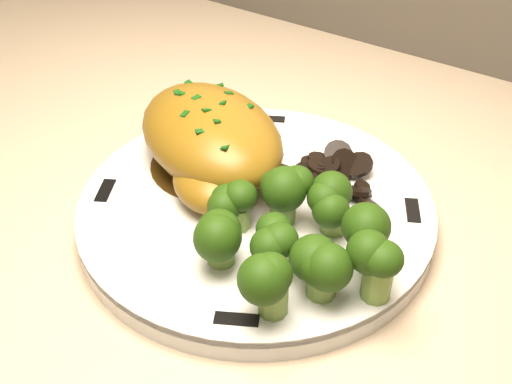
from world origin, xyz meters
The scene contains 9 objects.
plate centered at (-0.24, 1.61, 0.89)m, with size 0.30×0.30×0.02m, color silver.
rim_accent_0 centered at (-0.13, 1.67, 0.90)m, with size 0.03×0.01×0.00m, color black.
rim_accent_1 centered at (-0.30, 1.73, 0.90)m, with size 0.03×0.01×0.00m, color black.
rim_accent_2 centered at (-0.36, 1.55, 0.90)m, with size 0.03×0.01×0.00m, color black.
rim_accent_3 centered at (-0.18, 1.50, 0.90)m, with size 0.03×0.01×0.00m, color black.
gravy_pool centered at (-0.30, 1.63, 0.90)m, with size 0.11×0.11×0.00m, color #332109.
chicken_breast centered at (-0.30, 1.63, 0.93)m, with size 0.19×0.17×0.06m.
mushroom_pile centered at (-0.18, 1.66, 0.91)m, with size 0.10×0.07×0.03m.
broccoli_florets centered at (-0.18, 1.57, 0.93)m, with size 0.16×0.13×0.05m.
Camera 1 is at (-0.01, 1.27, 1.24)m, focal length 45.00 mm.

